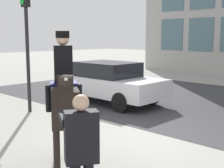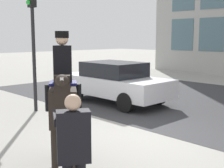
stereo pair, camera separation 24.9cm
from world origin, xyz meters
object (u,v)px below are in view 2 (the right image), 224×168
mounted_horse_lead (63,99)px  street_car_near_lane (115,82)px  pedestrian_bystander (73,151)px  traffic_light (32,27)px

mounted_horse_lead → street_car_near_lane: bearing=162.2°
pedestrian_bystander → street_car_near_lane: 7.60m
pedestrian_bystander → street_car_near_lane: size_ratio=0.41×
traffic_light → pedestrian_bystander: bearing=-26.0°
traffic_light → street_car_near_lane: bearing=73.2°
pedestrian_bystander → traffic_light: 6.77m
pedestrian_bystander → street_car_near_lane: pedestrian_bystander is taller
mounted_horse_lead → pedestrian_bystander: mounted_horse_lead is taller
pedestrian_bystander → traffic_light: bearing=5.4°
mounted_horse_lead → street_car_near_lane: (-3.50, 4.71, -0.53)m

